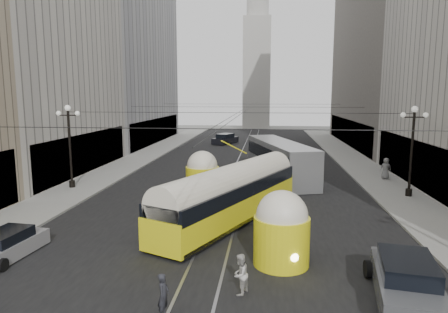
% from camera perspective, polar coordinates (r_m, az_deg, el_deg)
% --- Properties ---
extents(road, '(20.00, 85.00, 0.02)m').
position_cam_1_polar(road, '(44.14, 2.89, -0.71)').
color(road, black).
rests_on(road, ground).
extents(sidewalk_left, '(4.00, 72.00, 0.15)m').
position_cam_1_polar(sidewalk_left, '(49.67, -10.83, 0.29)').
color(sidewalk_left, gray).
rests_on(sidewalk_left, ground).
extents(sidewalk_right, '(4.00, 72.00, 0.15)m').
position_cam_1_polar(sidewalk_right, '(48.46, 17.45, -0.17)').
color(sidewalk_right, gray).
rests_on(sidewalk_right, ground).
extents(rail_left, '(0.12, 85.00, 0.04)m').
position_cam_1_polar(rail_left, '(44.19, 1.91, -0.69)').
color(rail_left, gray).
rests_on(rail_left, ground).
extents(rail_right, '(0.12, 85.00, 0.04)m').
position_cam_1_polar(rail_right, '(44.10, 3.86, -0.73)').
color(rail_right, gray).
rests_on(rail_right, ground).
extents(building_left_far, '(12.60, 28.60, 28.60)m').
position_cam_1_polar(building_left_far, '(63.49, -15.10, 14.85)').
color(building_left_far, '#999999').
rests_on(building_left_far, ground).
extents(building_right_far, '(12.60, 32.60, 32.60)m').
position_cam_1_polar(building_right_far, '(62.17, 23.49, 16.44)').
color(building_right_far, '#514C47').
rests_on(building_right_far, ground).
extents(distant_tower, '(6.00, 6.00, 31.36)m').
position_cam_1_polar(distant_tower, '(91.32, 4.74, 13.59)').
color(distant_tower, '#B2AFA8').
rests_on(distant_tower, ground).
extents(lamppost_left_mid, '(1.86, 0.44, 6.37)m').
position_cam_1_polar(lamppost_left_mid, '(32.84, -21.19, 2.02)').
color(lamppost_left_mid, black).
rests_on(lamppost_left_mid, sidewalk_left).
extents(lamppost_right_mid, '(1.86, 0.44, 6.37)m').
position_cam_1_polar(lamppost_right_mid, '(30.89, 25.28, 1.38)').
color(lamppost_right_mid, black).
rests_on(lamppost_right_mid, sidewalk_right).
extents(catenary, '(25.00, 72.00, 0.23)m').
position_cam_1_polar(catenary, '(42.54, 3.03, 6.90)').
color(catenary, black).
rests_on(catenary, ground).
extents(streetcar, '(7.73, 14.00, 3.33)m').
position_cam_1_polar(streetcar, '(23.12, 1.11, -5.35)').
color(streetcar, yellow).
rests_on(streetcar, ground).
extents(city_bus, '(6.07, 13.09, 3.21)m').
position_cam_1_polar(city_bus, '(35.44, 7.97, -0.25)').
color(city_bus, '#9B9DA0').
rests_on(city_bus, ground).
extents(sedan_silver, '(1.97, 4.10, 1.25)m').
position_cam_1_polar(sedan_silver, '(20.82, -28.66, -11.12)').
color(sedan_silver, '#959499').
rests_on(sedan_silver, ground).
extents(sedan_grey, '(2.82, 5.20, 1.56)m').
position_cam_1_polar(sedan_grey, '(16.26, 24.59, -15.87)').
color(sedan_grey, '#535558').
rests_on(sedan_grey, ground).
extents(sedan_white_far, '(3.12, 4.37, 1.28)m').
position_cam_1_polar(sedan_white_far, '(54.62, 7.27, 1.67)').
color(sedan_white_far, '#B9B9B9').
rests_on(sedan_white_far, ground).
extents(sedan_dark_far, '(3.78, 5.26, 1.54)m').
position_cam_1_polar(sedan_dark_far, '(59.98, 0.18, 2.49)').
color(sedan_dark_far, black).
rests_on(sedan_dark_far, ground).
extents(pedestrian_crossing_a, '(0.40, 0.57, 1.50)m').
position_cam_1_polar(pedestrian_crossing_a, '(14.03, -8.63, -19.02)').
color(pedestrian_crossing_a, black).
rests_on(pedestrian_crossing_a, ground).
extents(pedestrian_crossing_b, '(0.83, 0.92, 1.53)m').
position_cam_1_polar(pedestrian_crossing_b, '(15.25, 2.32, -16.47)').
color(pedestrian_crossing_b, '#B8B5AC').
rests_on(pedestrian_crossing_b, ground).
extents(pedestrian_sidewalk_right, '(0.95, 0.64, 1.82)m').
position_cam_1_polar(pedestrian_sidewalk_right, '(36.76, 22.10, -1.60)').
color(pedestrian_sidewalk_right, slate).
rests_on(pedestrian_sidewalk_right, sidewalk_right).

